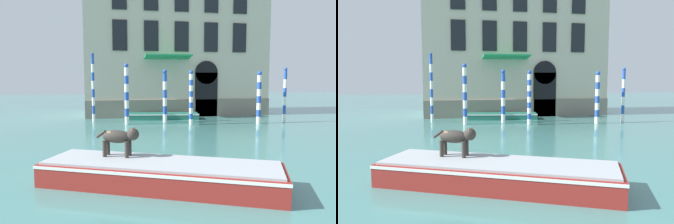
% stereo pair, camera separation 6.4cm
% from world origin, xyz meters
% --- Properties ---
extents(palazzo_left, '(14.18, 7.40, 15.01)m').
position_xyz_m(palazzo_left, '(3.70, 24.83, 7.49)').
color(palazzo_left, beige).
rests_on(palazzo_left, ground_plane).
extents(boat_foreground, '(6.68, 4.36, 0.68)m').
position_xyz_m(boat_foreground, '(-0.37, 6.22, 0.36)').
color(boat_foreground, maroon).
rests_on(boat_foreground, ground_plane).
extents(dog_on_deck, '(1.22, 0.68, 0.85)m').
position_xyz_m(dog_on_deck, '(-1.40, 7.02, 1.24)').
color(dog_on_deck, '#332D28').
rests_on(dog_on_deck, boat_foreground).
extents(boat_moored_near_palazzo, '(5.34, 2.01, 0.43)m').
position_xyz_m(boat_moored_near_palazzo, '(2.03, 20.80, 0.23)').
color(boat_moored_near_palazzo, '#1E6651').
rests_on(boat_moored_near_palazzo, ground_plane).
extents(mooring_pole_0, '(0.28, 0.28, 3.84)m').
position_xyz_m(mooring_pole_0, '(-0.59, 18.40, 1.94)').
color(mooring_pole_0, white).
rests_on(mooring_pole_0, ground_plane).
extents(mooring_pole_1, '(0.29, 0.29, 3.38)m').
position_xyz_m(mooring_pole_1, '(7.81, 17.37, 1.71)').
color(mooring_pole_1, white).
rests_on(mooring_pole_1, ground_plane).
extents(mooring_pole_2, '(0.28, 0.28, 3.50)m').
position_xyz_m(mooring_pole_2, '(1.96, 19.06, 1.77)').
color(mooring_pole_2, white).
rests_on(mooring_pole_2, ground_plane).
extents(mooring_pole_3, '(0.21, 0.21, 3.62)m').
position_xyz_m(mooring_pole_3, '(9.69, 17.51, 1.82)').
color(mooring_pole_3, white).
rests_on(mooring_pole_3, ground_plane).
extents(mooring_pole_4, '(0.26, 0.26, 3.41)m').
position_xyz_m(mooring_pole_4, '(3.37, 17.58, 1.73)').
color(mooring_pole_4, white).
rests_on(mooring_pole_4, ground_plane).
extents(mooring_pole_5, '(0.20, 0.20, 4.59)m').
position_xyz_m(mooring_pole_5, '(-2.71, 19.99, 2.31)').
color(mooring_pole_5, white).
rests_on(mooring_pole_5, ground_plane).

